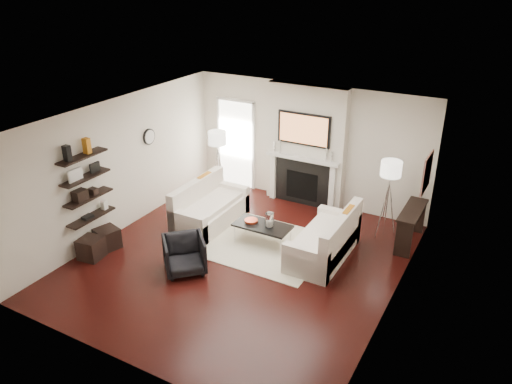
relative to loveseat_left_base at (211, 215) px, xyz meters
The scene contains 71 objects.
room_envelope 1.95m from the loveseat_left_base, 36.47° to the right, with size 6.00×6.00×6.00m.
chimney_breast 2.58m from the loveseat_left_base, 56.75° to the left, with size 1.80×0.25×2.70m, color silver.
fireplace_surround 2.23m from the loveseat_left_base, 54.82° to the left, with size 1.30×0.02×1.04m, color black.
firebox 2.21m from the loveseat_left_base, 54.75° to the left, with size 0.75×0.02×0.65m, color black.
mantel_pilaster_l 1.89m from the loveseat_left_base, 72.76° to the left, with size 0.12×0.08×1.10m, color white.
mantel_pilaster_r 2.69m from the loveseat_left_base, 41.68° to the left, with size 0.12×0.08×1.10m, color white.
mantel_shelf 2.35m from the loveseat_left_base, 54.06° to the left, with size 1.70×0.18×0.07m, color white.
tv_body 2.69m from the loveseat_left_base, 54.45° to the left, with size 1.20×0.06×0.70m, color black.
tv_screen 2.67m from the loveseat_left_base, 53.95° to the left, with size 1.10×0.01×0.62m, color #BF723F.
candlestick_l_tall 2.20m from the loveseat_left_base, 67.78° to the left, with size 0.04×0.04×0.30m, color silver.
candlestick_l_short 2.14m from the loveseat_left_base, 71.49° to the left, with size 0.04×0.04×0.24m, color silver.
candlestick_r_tall 2.76m from the loveseat_left_base, 44.07° to the left, with size 0.04×0.04×0.30m, color silver.
candlestick_r_short 2.84m from the loveseat_left_base, 42.10° to the left, with size 0.04×0.04×0.24m, color silver.
hallway_panel 2.28m from the loveseat_left_base, 105.87° to the left, with size 0.90×0.02×2.10m, color white.
door_trim_l 2.43m from the loveseat_left_base, 117.68° to the left, with size 0.06×0.06×2.16m, color white.
door_trim_r 2.19m from the loveseat_left_base, 92.84° to the left, with size 0.06×0.06×2.16m, color white.
door_trim_top 2.85m from the loveseat_left_base, 106.02° to the left, with size 1.02×0.06×0.06m, color white.
rug 1.30m from the loveseat_left_base, 10.15° to the right, with size 2.60×2.00×0.01m, color beige.
loveseat_left_base is the anchor object (origin of this frame).
loveseat_left_back 0.46m from the loveseat_left_base, behind, with size 0.18×1.80×0.80m, color white.
loveseat_left_arm_n 0.81m from the loveseat_left_base, 90.00° to the right, with size 0.85×0.18×0.60m, color white.
loveseat_left_arm_s 0.81m from the loveseat_left_base, 90.00° to the left, with size 0.85×0.18×0.60m, color white.
loveseat_left_cushion 0.26m from the loveseat_left_base, ahead, with size 0.63×1.44×0.10m, color white.
pillow_left_orange 0.69m from the loveseat_left_base, 138.15° to the left, with size 0.10×0.42×0.42m, color #B56D16.
pillow_left_charcoal 0.68m from the loveseat_left_base, 138.15° to the right, with size 0.10×0.40×0.40m, color black.
loveseat_right_base 2.54m from the loveseat_left_base, ahead, with size 0.85×1.80×0.42m, color white.
loveseat_right_back 2.90m from the loveseat_left_base, ahead, with size 0.18×1.80×0.80m, color white.
loveseat_right_arm_n 2.69m from the loveseat_left_base, 19.06° to the right, with size 0.85×0.18×0.60m, color white.
loveseat_right_arm_s 2.65m from the loveseat_left_base, 16.26° to the left, with size 0.85×0.18×0.60m, color white.
loveseat_right_cushion 2.51m from the loveseat_left_base, ahead, with size 0.63×1.44×0.10m, color white.
pillow_right_orange 2.93m from the loveseat_left_base, ahead, with size 0.10×0.42×0.42m, color #B56D16.
pillow_right_charcoal 2.95m from the loveseat_left_base, ahead, with size 0.10×0.40×0.40m, color black.
coffee_table 1.37m from the loveseat_left_base, ahead, with size 1.10×0.55×0.04m, color black.
coffee_leg_nw 0.95m from the loveseat_left_base, 27.05° to the right, with size 0.02×0.02×0.38m, color silver.
coffee_leg_ne 1.89m from the loveseat_left_base, 13.14° to the right, with size 0.02×0.02×0.38m, color silver.
coffee_leg_sw 0.84m from the loveseat_left_base, ahead, with size 0.02×0.02×0.38m, color silver.
coffee_leg_se 1.84m from the loveseat_left_base, ahead, with size 0.02×0.02×0.38m, color silver.
hurricane_glass 1.55m from the loveseat_left_base, ahead, with size 0.17×0.17×0.29m, color white.
hurricane_candle 1.53m from the loveseat_left_base, ahead, with size 0.09×0.09×0.13m, color white.
copper_bowl 1.14m from the loveseat_left_base, 10.88° to the right, with size 0.26×0.26×0.04m, color #C03A20.
armchair 1.80m from the loveseat_left_base, 71.13° to the right, with size 0.69×0.65×0.71m, color black.
lamp_left_post 1.40m from the loveseat_left_base, 115.56° to the left, with size 0.02×0.02×1.20m, color silver.
lamp_left_shade 1.83m from the loveseat_left_base, 115.56° to the left, with size 0.40×0.40×0.30m, color white.
lamp_left_leg_a 1.36m from the loveseat_left_base, 111.19° to the left, with size 0.02×0.02×1.25m, color silver.
lamp_left_leg_b 1.51m from the loveseat_left_base, 115.90° to the left, with size 0.02×0.02×1.25m, color silver.
lamp_left_leg_c 1.34m from the loveseat_left_base, 119.61° to the left, with size 0.02×0.02×1.25m, color silver.
lamp_right_post 3.58m from the loveseat_left_base, 20.93° to the left, with size 0.02×0.02×1.20m, color silver.
lamp_right_shade 3.76m from the loveseat_left_base, 20.93° to the left, with size 0.40×0.40×0.30m, color white.
lamp_right_leg_a 3.68m from the loveseat_left_base, 20.31° to the left, with size 0.02×0.02×1.25m, color silver.
lamp_right_leg_b 3.56m from the loveseat_left_base, 22.69° to the left, with size 0.02×0.02×1.25m, color silver.
lamp_right_leg_c 3.49m from the loveseat_left_base, 19.78° to the left, with size 0.02×0.02×1.25m, color silver.
console_top 4.05m from the loveseat_left_base, 17.12° to the left, with size 0.35×1.20×0.04m, color black.
console_leg_n 3.89m from the loveseat_left_base, ahead, with size 0.30×0.04×0.71m, color black.
console_leg_s 4.22m from the loveseat_left_base, 24.29° to the left, with size 0.30×0.04×0.71m, color black.
wall_art 4.36m from the loveseat_left_base, 15.53° to the left, with size 0.03×0.70×0.70m, color #A76453.
shelf_bottom 2.41m from the loveseat_left_base, 124.86° to the right, with size 0.25×1.00×0.04m, color black.
shelf_lower 2.52m from the loveseat_left_base, 124.86° to the right, with size 0.25×1.00×0.04m, color black.
shelf_upper 2.69m from the loveseat_left_base, 124.86° to the right, with size 0.25×1.00×0.04m, color black.
shelf_top 2.90m from the loveseat_left_base, 124.86° to the right, with size 0.25×1.00×0.04m, color black.
decor_magfile_a 3.21m from the loveseat_left_base, 121.01° to the right, with size 0.12×0.10×0.28m, color black.
decor_magfile_b 2.91m from the loveseat_left_base, 126.82° to the right, with size 0.12×0.10×0.28m, color #B56D16.
decor_frame_a 2.91m from the loveseat_left_base, 122.13° to the right, with size 0.04×0.30×0.22m, color white.
decor_frame_b 2.58m from the loveseat_left_base, 128.60° to the right, with size 0.04×0.22×0.18m, color black.
decor_wine_rack 2.71m from the loveseat_left_base, 122.46° to the right, with size 0.18×0.25×0.20m, color black.
decor_box_small 2.46m from the loveseat_left_base, 126.73° to the right, with size 0.15×0.12×0.12m, color black.
decor_books 2.50m from the loveseat_left_base, 123.63° to the right, with size 0.14×0.20×0.05m, color black.
decor_box_tall 2.17m from the loveseat_left_base, 130.23° to the right, with size 0.10×0.10×0.18m, color white.
clock_rim 2.09m from the loveseat_left_base, behind, with size 0.34×0.34×0.04m, color black.
clock_face 2.07m from the loveseat_left_base, behind, with size 0.29×0.29×0.01m, color white.
ottoman_near 2.14m from the loveseat_left_base, 124.16° to the right, with size 0.40×0.40×0.40m, color black.
ottoman_far 2.50m from the loveseat_left_base, 118.73° to the right, with size 0.40×0.40×0.40m, color black.
Camera 1 is at (4.06, -6.73, 4.98)m, focal length 35.00 mm.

